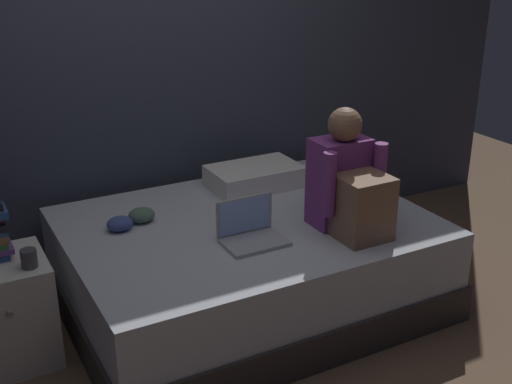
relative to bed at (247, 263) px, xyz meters
The scene contains 9 objects.
ground_plane 0.45m from the bed, 123.69° to the right, with size 8.00×8.00×0.00m, color brown.
wall_back 1.43m from the bed, 102.53° to the left, with size 5.60×0.10×2.70m, color #383D4C.
bed is the anchor object (origin of this frame).
nightstand 1.30m from the bed, behind, with size 0.44×0.46×0.55m.
person_sitting 0.75m from the bed, 39.19° to the right, with size 0.39×0.44×0.65m.
laptop 0.41m from the bed, 113.71° to the right, with size 0.32×0.23×0.22m.
pillow 0.63m from the bed, 57.26° to the left, with size 0.56×0.36×0.13m, color silver.
mug 1.22m from the bed, behind, with size 0.08×0.08×0.09m, color #3D3D42.
clothes_pile 0.70m from the bed, 157.92° to the left, with size 0.28×0.17×0.08m.
Camera 1 is at (-1.33, -2.64, 2.02)m, focal length 45.98 mm.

